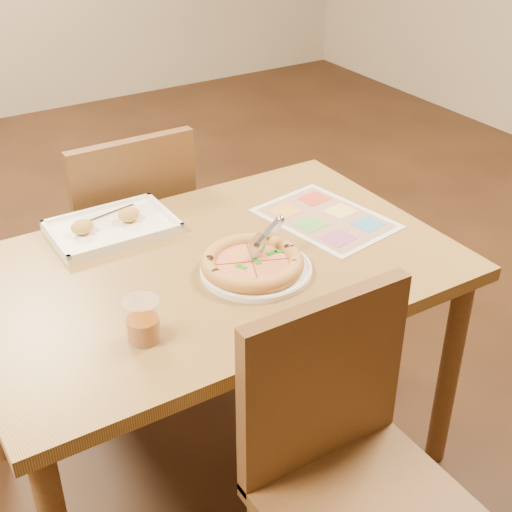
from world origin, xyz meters
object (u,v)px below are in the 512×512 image
pizza (252,263)px  menu (326,218)px  chair_far (128,223)px  glass_tumbler (143,323)px  dining_table (212,290)px  chair_near (345,446)px  plate (256,270)px  appetizer_tray (111,228)px  pizza_cutter (266,237)px

pizza → menu: 0.37m
chair_far → glass_tumbler: bearing=70.5°
dining_table → chair_far: bearing=90.0°
chair_near → plate: bearing=80.8°
glass_tumbler → menu: (0.70, 0.25, -0.04)m
dining_table → appetizer_tray: 0.36m
plate → pizza_cutter: pizza_cutter is taller
dining_table → pizza_cutter: (0.13, -0.07, 0.17)m
dining_table → menu: (0.42, 0.04, 0.09)m
menu → chair_near: bearing=-122.8°
dining_table → chair_far: size_ratio=2.77×
dining_table → chair_far: 0.61m
glass_tumbler → menu: glass_tumbler is taller
dining_table → plate: bearing=-51.1°
pizza → pizza_cutter: 0.08m
chair_far → menu: size_ratio=1.21×
pizza → glass_tumbler: bearing=-162.5°
glass_tumbler → chair_near: bearing=-53.8°
chair_far → glass_tumbler: (-0.29, -0.81, 0.20)m
pizza → menu: pizza is taller
chair_near → chair_far: (-0.00, 1.20, 0.00)m
pizza_cutter → menu: pizza_cutter is taller
menu → chair_far: bearing=126.7°
chair_near → chair_far: bearing=90.0°
pizza_cutter → appetizer_tray: (-0.29, 0.38, -0.07)m
dining_table → appetizer_tray: size_ratio=3.73×
pizza → chair_near: bearing=-98.1°
plate → chair_far: bearing=96.6°
chair_near → glass_tumbler: (-0.29, 0.39, 0.20)m
glass_tumbler → appetizer_tray: bearing=76.1°
chair_near → appetizer_tray: bearing=100.0°
chair_near → plate: size_ratio=1.59×
glass_tumbler → chair_far: bearing=70.5°
pizza → glass_tumbler: glass_tumbler is taller
chair_near → appetizer_tray: chair_near is taller
chair_far → menu: (0.42, -0.56, 0.16)m
dining_table → menu: bearing=6.1°
chair_near → pizza_cutter: 0.59m
pizza → pizza_cutter: pizza_cutter is taller
chair_near → glass_tumbler: chair_near is taller
plate → pizza: bearing=153.4°
plate → dining_table: bearing=128.9°
chair_far → pizza_cutter: 0.73m
chair_far → glass_tumbler: size_ratio=4.45×
chair_near → pizza_cutter: size_ratio=3.54×
plate → menu: (0.34, 0.14, -0.01)m
chair_near → plate: 0.53m
chair_near → pizza: 0.54m
pizza_cutter → glass_tumbler: bearing=179.1°
dining_table → chair_far: chair_far is taller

